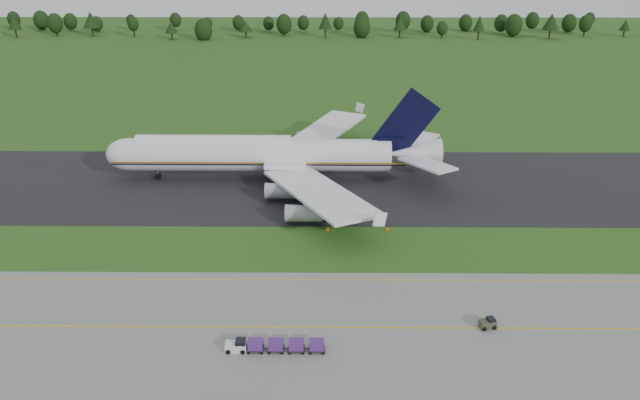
{
  "coord_description": "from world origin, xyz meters",
  "views": [
    {
      "loc": [
        1.04,
        -89.32,
        46.84
      ],
      "look_at": [
        0.31,
        2.0,
        7.64
      ],
      "focal_mm": 35.0,
      "sensor_mm": 36.0,
      "label": 1
    }
  ],
  "objects_px": {
    "aircraft": "(265,154)",
    "utility_cart": "(488,324)",
    "baggage_train": "(274,345)",
    "edge_markers": "(358,230)"
  },
  "relations": [
    {
      "from": "aircraft",
      "to": "utility_cart",
      "type": "relative_size",
      "value": 30.41
    },
    {
      "from": "utility_cart",
      "to": "edge_markers",
      "type": "height_order",
      "value": "utility_cart"
    },
    {
      "from": "baggage_train",
      "to": "utility_cart",
      "type": "xyz_separation_m",
      "value": [
        27.14,
        5.06,
        -0.24
      ]
    },
    {
      "from": "baggage_train",
      "to": "edge_markers",
      "type": "xyz_separation_m",
      "value": [
        11.79,
        33.37,
        -0.57
      ]
    },
    {
      "from": "aircraft",
      "to": "baggage_train",
      "type": "height_order",
      "value": "aircraft"
    },
    {
      "from": "baggage_train",
      "to": "utility_cart",
      "type": "bearing_deg",
      "value": 10.56
    },
    {
      "from": "utility_cart",
      "to": "edge_markers",
      "type": "distance_m",
      "value": 32.2
    },
    {
      "from": "baggage_train",
      "to": "edge_markers",
      "type": "height_order",
      "value": "baggage_train"
    },
    {
      "from": "utility_cart",
      "to": "edge_markers",
      "type": "relative_size",
      "value": 0.21
    },
    {
      "from": "aircraft",
      "to": "edge_markers",
      "type": "relative_size",
      "value": 6.34
    }
  ]
}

